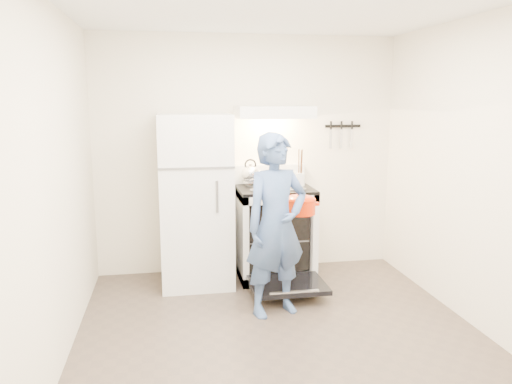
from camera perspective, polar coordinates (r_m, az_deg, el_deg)
floor at (r=3.99m, az=3.36°, el=-16.97°), size 3.60×3.60×0.00m
back_wall at (r=5.33m, az=-0.97°, el=4.23°), size 3.20×0.02×2.50m
refrigerator at (r=4.99m, az=-6.91°, el=-0.95°), size 0.70×0.70×1.70m
stove_body at (r=5.21m, az=2.13°, el=-4.79°), size 0.76×0.65×0.92m
cooktop at (r=5.10m, az=2.17°, el=0.36°), size 0.76×0.65×0.03m
backsplash at (r=5.36m, az=1.53°, el=2.10°), size 0.76×0.07×0.20m
oven_door at (r=4.76m, az=3.63°, el=-10.56°), size 0.70×0.54×0.04m
oven_rack at (r=5.21m, az=2.13°, el=-5.00°), size 0.60×0.52×0.01m
range_hood at (r=5.10m, az=2.05°, el=9.11°), size 0.76×0.50×0.12m
knife_strip at (r=5.55m, az=9.89°, el=7.44°), size 0.40×0.02×0.03m
pizza_stone at (r=5.13m, az=1.83°, el=-5.11°), size 0.30×0.30×0.02m
tea_kettle at (r=5.18m, az=-0.64°, el=2.25°), size 0.23×0.19×0.28m
utensil_jar at (r=5.02m, az=5.09°, el=1.43°), size 0.10×0.10×0.13m
person at (r=4.24m, az=2.33°, el=-3.83°), size 0.66×0.53×1.57m
dutch_oven at (r=4.53m, az=5.02°, el=-1.67°), size 0.36×0.29×0.23m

